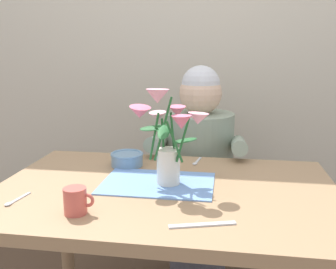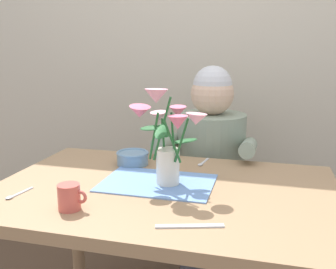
% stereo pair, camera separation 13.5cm
% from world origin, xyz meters
% --- Properties ---
extents(wood_panel_backdrop, '(4.00, 0.10, 2.50)m').
position_xyz_m(wood_panel_backdrop, '(0.00, 1.05, 1.25)').
color(wood_panel_backdrop, beige).
rests_on(wood_panel_backdrop, ground_plane).
extents(dining_table, '(1.20, 0.80, 0.74)m').
position_xyz_m(dining_table, '(0.00, 0.00, 0.64)').
color(dining_table, '#9E7A56').
rests_on(dining_table, ground_plane).
extents(seated_person, '(0.45, 0.47, 1.14)m').
position_xyz_m(seated_person, '(0.07, 0.62, 0.56)').
color(seated_person, '#4C4C56').
rests_on(seated_person, ground_plane).
extents(striped_placemat, '(0.40, 0.28, 0.00)m').
position_xyz_m(striped_placemat, '(-0.03, 0.03, 0.74)').
color(striped_placemat, '#6B93D1').
rests_on(striped_placemat, dining_table).
extents(flower_vase, '(0.31, 0.23, 0.35)m').
position_xyz_m(flower_vase, '(0.00, 0.02, 0.92)').
color(flower_vase, silver).
rests_on(flower_vase, dining_table).
extents(ceramic_bowl, '(0.14, 0.14, 0.06)m').
position_xyz_m(ceramic_bowl, '(-0.20, 0.23, 0.77)').
color(ceramic_bowl, '#6689A8').
rests_on(ceramic_bowl, dining_table).
extents(dinner_knife, '(0.19, 0.07, 0.00)m').
position_xyz_m(dinner_knife, '(0.15, -0.27, 0.74)').
color(dinner_knife, silver).
rests_on(dinner_knife, dining_table).
extents(coffee_cup, '(0.09, 0.07, 0.08)m').
position_xyz_m(coffee_cup, '(-0.23, -0.25, 0.78)').
color(coffee_cup, '#CC564C').
rests_on(coffee_cup, dining_table).
extents(spoon_0, '(0.05, 0.12, 0.01)m').
position_xyz_m(spoon_0, '(-0.26, 0.31, 0.74)').
color(spoon_0, silver).
rests_on(spoon_0, dining_table).
extents(spoon_1, '(0.03, 0.12, 0.01)m').
position_xyz_m(spoon_1, '(-0.46, -0.20, 0.74)').
color(spoon_1, silver).
rests_on(spoon_1, dining_table).
extents(spoon_2, '(0.03, 0.12, 0.01)m').
position_xyz_m(spoon_2, '(0.08, 0.31, 0.74)').
color(spoon_2, silver).
rests_on(spoon_2, dining_table).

